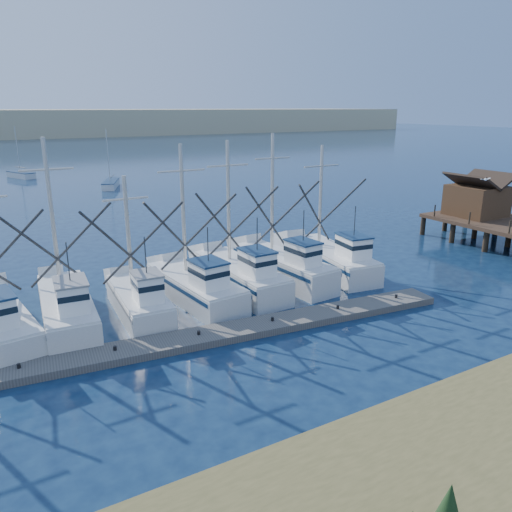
{
  "coord_description": "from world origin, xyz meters",
  "views": [
    {
      "loc": [
        -16.12,
        -15.36,
        11.04
      ],
      "look_at": [
        -2.71,
        8.0,
        2.97
      ],
      "focal_mm": 35.0,
      "sensor_mm": 36.0,
      "label": 1
    }
  ],
  "objects": [
    {
      "name": "flying_gull",
      "position": [
        14.24,
        6.25,
        6.32
      ],
      "size": [
        0.98,
        0.18,
        0.18
      ],
      "color": "white",
      "rests_on": "ground"
    },
    {
      "name": "sailboat_far",
      "position": [
        -8.81,
        73.82,
        0.49
      ],
      "size": [
        3.98,
        6.07,
        8.1
      ],
      "rotation": [
        0.0,
        0.0,
        0.4
      ],
      "color": "silver",
      "rests_on": "ground"
    },
    {
      "name": "ground",
      "position": [
        0.0,
        0.0,
        0.0
      ],
      "size": [
        500.0,
        500.0,
        0.0
      ],
      "primitive_type": "plane",
      "color": "#0C1C37",
      "rests_on": "ground"
    },
    {
      "name": "floating_dock",
      "position": [
        -7.49,
        5.31,
        0.19
      ],
      "size": [
        28.05,
        4.7,
        0.37
      ],
      "primitive_type": "cube",
      "rotation": [
        0.0,
        0.0,
        -0.1
      ],
      "color": "#59554F",
      "rests_on": "ground"
    },
    {
      "name": "sailboat_near",
      "position": [
        1.25,
        56.48,
        0.49
      ],
      "size": [
        4.0,
        6.81,
        8.1
      ],
      "rotation": [
        0.0,
        0.0,
        -0.38
      ],
      "color": "silver",
      "rests_on": "ground"
    },
    {
      "name": "dune_ridge",
      "position": [
        0.0,
        210.0,
        5.0
      ],
      "size": [
        360.0,
        60.0,
        10.0
      ],
      "primitive_type": "cube",
      "color": "tan",
      "rests_on": "ground"
    },
    {
      "name": "trawler_fleet",
      "position": [
        -6.56,
        10.35,
        0.97
      ],
      "size": [
        28.69,
        8.95,
        9.6
      ],
      "color": "silver",
      "rests_on": "ground"
    }
  ]
}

